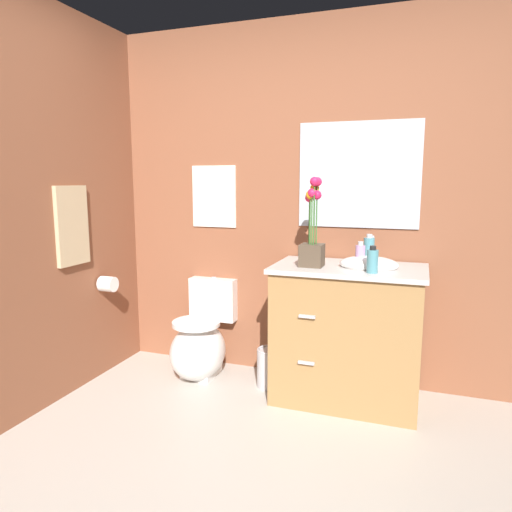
{
  "coord_description": "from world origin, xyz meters",
  "views": [
    {
      "loc": [
        0.7,
        -1.47,
        1.41
      ],
      "look_at": [
        -0.31,
        1.38,
        0.92
      ],
      "focal_mm": 32.82,
      "sensor_mm": 36.0,
      "label": 1
    }
  ],
  "objects": [
    {
      "name": "wall_back",
      "position": [
        0.2,
        1.76,
        1.25
      ],
      "size": [
        4.56,
        0.05,
        2.5
      ],
      "primitive_type": "cube",
      "color": "brown",
      "rests_on": "ground_plane"
    },
    {
      "name": "wall_left",
      "position": [
        -1.49,
        0.52,
        1.25
      ],
      "size": [
        0.05,
        4.86,
        2.5
      ],
      "primitive_type": "cube",
      "color": "brown",
      "rests_on": "ground_plane"
    },
    {
      "name": "toilet",
      "position": [
        -0.76,
        1.46,
        0.24
      ],
      "size": [
        0.38,
        0.59,
        0.69
      ],
      "color": "white",
      "rests_on": "ground_plane"
    },
    {
      "name": "vanity_cabinet",
      "position": [
        0.29,
        1.43,
        0.45
      ],
      "size": [
        0.94,
        0.56,
        1.06
      ],
      "color": "#9E7242",
      "rests_on": "ground_plane"
    },
    {
      "name": "flower_vase",
      "position": [
        0.07,
        1.36,
        1.08
      ],
      "size": [
        0.14,
        0.14,
        0.55
      ],
      "color": "#4C3D2D",
      "rests_on": "vanity_cabinet"
    },
    {
      "name": "soap_bottle",
      "position": [
        0.45,
        1.27,
        0.96
      ],
      "size": [
        0.07,
        0.07,
        0.16
      ],
      "color": "teal",
      "rests_on": "vanity_cabinet"
    },
    {
      "name": "lotion_bottle",
      "position": [
        0.36,
        1.44,
        0.96
      ],
      "size": [
        0.06,
        0.06,
        0.16
      ],
      "color": "#B28CBF",
      "rests_on": "vanity_cabinet"
    },
    {
      "name": "hand_wash_bottle",
      "position": [
        0.4,
        1.56,
        0.97
      ],
      "size": [
        0.07,
        0.07,
        0.19
      ],
      "color": "teal",
      "rests_on": "vanity_cabinet"
    },
    {
      "name": "trash_bin",
      "position": [
        -0.23,
        1.45,
        0.14
      ],
      "size": [
        0.18,
        0.18,
        0.27
      ],
      "color": "#B7B7BC",
      "rests_on": "ground_plane"
    },
    {
      "name": "wall_poster",
      "position": [
        -0.76,
        1.73,
        1.3
      ],
      "size": [
        0.35,
        0.01,
        0.45
      ],
      "primitive_type": "cube",
      "color": "silver"
    },
    {
      "name": "wall_mirror",
      "position": [
        0.29,
        1.73,
        1.45
      ],
      "size": [
        0.8,
        0.01,
        0.7
      ],
      "primitive_type": "cube",
      "color": "#B2BCC6"
    },
    {
      "name": "hanging_towel",
      "position": [
        -1.45,
        1.0,
        1.12
      ],
      "size": [
        0.03,
        0.28,
        0.52
      ],
      "primitive_type": "cube",
      "color": "tan"
    },
    {
      "name": "toilet_paper_roll",
      "position": [
        -1.4,
        1.26,
        0.68
      ],
      "size": [
        0.11,
        0.11,
        0.11
      ],
      "primitive_type": "cylinder",
      "rotation": [
        0.0,
        1.57,
        0.0
      ],
      "color": "white"
    }
  ]
}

